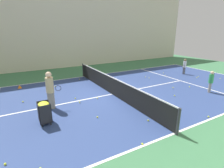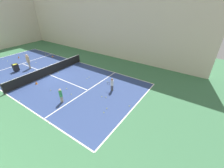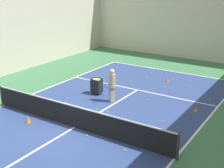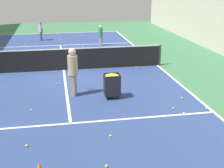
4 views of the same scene
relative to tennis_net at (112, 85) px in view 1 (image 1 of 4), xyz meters
The scene contains 42 objects.
ground_plane 0.55m from the tennis_net, ahead, with size 33.96×33.96×0.00m, color #3D754C.
court_playing_area 0.55m from the tennis_net, ahead, with size 9.41×21.36×0.00m.
line_baseline_near 10.69m from the tennis_net, 90.00° to the right, with size 9.41×0.10×0.00m, color white.
line_sideline_left 4.73m from the tennis_net, behind, with size 0.10×21.36×0.00m, color white.
line_sideline_right 4.73m from the tennis_net, ahead, with size 0.10×21.36×0.00m, color white.
line_service_near 5.90m from the tennis_net, 90.00° to the right, with size 9.41×0.10×0.00m, color white.
line_centre_service 0.54m from the tennis_net, ahead, with size 0.10×11.75×0.00m, color white.
hall_enclosure_right 9.89m from the tennis_net, ahead, with size 0.15×30.26×8.92m.
tennis_net is the anchor object (origin of this frame).
player_near_baseline 7.91m from the tennis_net, 80.71° to the right, with size 0.32×0.59×1.31m.
coach_at_net 3.53m from the tennis_net, 94.28° to the left, with size 0.48×0.73×1.82m.
child_midcourt 5.95m from the tennis_net, 115.85° to the right, with size 0.37×0.37×1.32m.
ball_cart 4.33m from the tennis_net, 112.12° to the left, with size 0.57×0.46×0.93m.
training_cone_0 2.25m from the tennis_net, 159.91° to the right, with size 0.22×0.22×0.33m, color orange.
training_cone_1 6.15m from the tennis_net, 50.11° to the left, with size 0.24×0.24×0.21m, color orange.
tennis_ball_1 5.11m from the tennis_net, 153.69° to the right, with size 0.07×0.07×0.07m, color yellow.
tennis_ball_2 3.57m from the tennis_net, behind, with size 0.07×0.07×0.07m, color yellow.
tennis_ball_4 4.05m from the tennis_net, ahead, with size 0.07×0.07×0.07m, color yellow.
tennis_ball_5 5.71m from the tennis_net, 147.30° to the right, with size 0.07×0.07×0.07m, color yellow.
tennis_ball_6 2.22m from the tennis_net, 80.53° to the left, with size 0.07×0.07×0.07m, color yellow.
tennis_ball_8 6.24m from the tennis_net, 74.80° to the right, with size 0.07×0.07×0.07m, color yellow.
tennis_ball_12 8.03m from the tennis_net, 89.77° to the right, with size 0.07×0.07×0.07m, color yellow.
tennis_ball_13 4.71m from the tennis_net, 64.18° to the right, with size 0.07×0.07×0.07m, color yellow.
tennis_ball_14 6.89m from the tennis_net, 70.23° to the right, with size 0.07×0.07×0.07m, color yellow.
tennis_ball_16 1.14m from the tennis_net, 19.66° to the right, with size 0.07×0.07×0.07m, color yellow.
tennis_ball_17 4.09m from the tennis_net, 40.36° to the left, with size 0.07×0.07×0.07m, color yellow.
tennis_ball_18 4.89m from the tennis_net, 162.57° to the left, with size 0.07×0.07×0.07m, color yellow.
tennis_ball_19 2.18m from the tennis_net, 98.11° to the left, with size 0.07×0.07×0.07m, color yellow.
tennis_ball_20 2.99m from the tennis_net, 10.23° to the right, with size 0.07×0.07×0.07m, color yellow.
tennis_ball_21 3.02m from the tennis_net, 138.41° to the left, with size 0.07×0.07×0.07m, color yellow.
tennis_ball_22 11.49m from the tennis_net, 65.57° to the right, with size 0.07×0.07×0.07m, color yellow.
tennis_ball_23 4.17m from the tennis_net, 103.69° to the right, with size 0.07×0.07×0.07m, color yellow.
tennis_ball_24 6.18m from the tennis_net, 132.16° to the left, with size 0.07×0.07×0.07m, color yellow.
tennis_ball_25 5.33m from the tennis_net, 105.12° to the right, with size 0.07×0.07×0.07m, color yellow.
tennis_ball_26 1.21m from the tennis_net, 102.41° to the left, with size 0.07×0.07×0.07m, color yellow.
tennis_ball_27 4.60m from the tennis_net, 68.93° to the right, with size 0.07×0.07×0.07m, color yellow.
tennis_ball_28 4.87m from the tennis_net, 75.20° to the left, with size 0.07×0.07×0.07m, color yellow.
tennis_ball_29 9.09m from the tennis_net, 97.45° to the right, with size 0.07×0.07×0.07m, color yellow.
tennis_ball_30 10.33m from the tennis_net, 89.40° to the right, with size 0.07×0.07×0.07m, color yellow.
tennis_ball_34 7.68m from the tennis_net, 90.78° to the right, with size 0.07×0.07×0.07m, color yellow.
tennis_ball_36 6.44m from the tennis_net, 122.73° to the left, with size 0.07×0.07×0.07m, color yellow.
tennis_ball_37 3.65m from the tennis_net, 124.23° to the right, with size 0.07×0.07×0.07m, color yellow.
Camera 1 is at (-8.45, 4.75, 3.64)m, focal length 28.00 mm.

